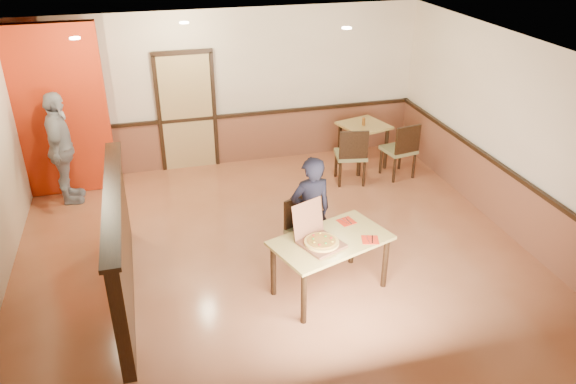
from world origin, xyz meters
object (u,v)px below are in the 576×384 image
(passerby, at_px, (61,149))
(main_table, at_px, (331,247))
(side_table, at_px, (363,134))
(condiment, at_px, (364,121))
(diner_chair, at_px, (303,227))
(diner, at_px, (311,212))
(side_chair_right, at_px, (401,148))
(pizza_box, at_px, (319,239))
(side_chair_left, at_px, (351,154))

(passerby, bearing_deg, main_table, -134.72)
(side_table, distance_m, condiment, 0.26)
(diner_chair, bearing_deg, main_table, -108.60)
(diner_chair, distance_m, diner, 0.33)
(main_table, bearing_deg, side_chair_right, 32.07)
(side_table, height_order, passerby, passerby)
(side_table, height_order, pizza_box, pizza_box)
(main_table, height_order, passerby, passerby)
(side_table, bearing_deg, diner_chair, -125.98)
(main_table, xyz_separation_m, condiment, (1.77, 3.38, 0.24))
(diner, relative_size, passerby, 0.85)
(diner_chair, distance_m, pizza_box, 0.90)
(diner, bearing_deg, passerby, -47.18)
(main_table, height_order, side_chair_left, side_chair_left)
(diner_chair, height_order, pizza_box, pizza_box)
(diner_chair, bearing_deg, pizza_box, -121.01)
(passerby, height_order, condiment, passerby)
(pizza_box, bearing_deg, diner, 58.04)
(side_table, distance_m, pizza_box, 4.00)
(side_chair_left, bearing_deg, condiment, -116.26)
(diner_chair, bearing_deg, side_chair_left, 27.03)
(diner_chair, bearing_deg, diner, -94.52)
(condiment, bearing_deg, diner_chair, -125.95)
(condiment, bearing_deg, diner, -123.78)
(diner_chair, height_order, side_chair_right, side_chair_right)
(diner_chair, height_order, side_chair_left, side_chair_left)
(side_table, bearing_deg, side_chair_right, -53.40)
(diner, xyz_separation_m, condiment, (1.83, 2.74, 0.10))
(main_table, xyz_separation_m, side_chair_left, (1.33, 2.79, -0.09))
(diner_chair, distance_m, passerby, 4.15)
(side_chair_right, height_order, diner, diner)
(pizza_box, bearing_deg, side_chair_right, 26.64)
(main_table, distance_m, side_chair_right, 3.59)
(pizza_box, xyz_separation_m, condiment, (1.94, 3.44, 0.07))
(main_table, xyz_separation_m, side_table, (1.80, 3.41, -0.01))
(main_table, bearing_deg, condiment, 43.45)
(side_table, height_order, condiment, condiment)
(side_table, bearing_deg, pizza_box, -119.57)
(main_table, xyz_separation_m, pizza_box, (-0.17, -0.06, 0.17))
(side_chair_right, xyz_separation_m, diner, (-2.32, -2.15, 0.23))
(passerby, relative_size, condiment, 12.87)
(diner_chair, xyz_separation_m, diner, (0.06, -0.14, 0.29))
(side_table, bearing_deg, main_table, -117.78)
(side_chair_right, relative_size, diner, 0.65)
(side_table, bearing_deg, condiment, -128.33)
(pizza_box, bearing_deg, passerby, 109.72)
(diner, bearing_deg, diner_chair, -74.59)
(main_table, distance_m, passerby, 4.75)
(diner, height_order, pizza_box, diner)
(main_table, distance_m, side_table, 3.86)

